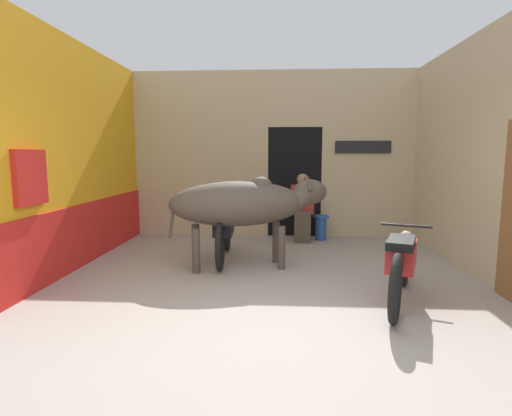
# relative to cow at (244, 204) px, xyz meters

# --- Properties ---
(ground_plane) EXTENTS (30.00, 30.00, 0.00)m
(ground_plane) POSITION_rel_cow_xyz_m (0.36, -2.19, -0.93)
(ground_plane) COLOR #9E9389
(wall_left_shopfront) EXTENTS (0.25, 4.50, 3.25)m
(wall_left_shopfront) POSITION_rel_cow_xyz_m (-2.48, 0.04, 0.64)
(wall_left_shopfront) COLOR orange
(wall_left_shopfront) RESTS_ON ground_plane
(wall_back_with_doorway) EXTENTS (5.51, 0.93, 3.25)m
(wall_back_with_doorway) POSITION_rel_cow_xyz_m (0.51, 2.54, 0.51)
(wall_back_with_doorway) COLOR #C6B289
(wall_back_with_doorway) RESTS_ON ground_plane
(wall_right_with_door) EXTENTS (0.22, 4.50, 3.25)m
(wall_right_with_door) POSITION_rel_cow_xyz_m (3.20, 0.00, 0.67)
(wall_right_with_door) COLOR #C6B289
(wall_right_with_door) RESTS_ON ground_plane
(cow) EXTENTS (2.33, 1.08, 1.34)m
(cow) POSITION_rel_cow_xyz_m (0.00, 0.00, 0.00)
(cow) COLOR #4C4238
(cow) RESTS_ON ground_plane
(motorcycle_near) EXTENTS (0.83, 1.83, 0.80)m
(motorcycle_near) POSITION_rel_cow_xyz_m (1.85, -1.28, -0.48)
(motorcycle_near) COLOR black
(motorcycle_near) RESTS_ON ground_plane
(motorcycle_far) EXTENTS (0.58, 1.89, 0.81)m
(motorcycle_far) POSITION_rel_cow_xyz_m (-0.36, 0.39, -0.47)
(motorcycle_far) COLOR black
(motorcycle_far) RESTS_ON ground_plane
(shopkeeper_seated) EXTENTS (0.43, 0.34, 1.28)m
(shopkeeper_seated) POSITION_rel_cow_xyz_m (0.93, 1.78, -0.26)
(shopkeeper_seated) COLOR brown
(shopkeeper_seated) RESTS_ON ground_plane
(plastic_stool) EXTENTS (0.30, 0.30, 0.47)m
(plastic_stool) POSITION_rel_cow_xyz_m (1.30, 1.97, -0.68)
(plastic_stool) COLOR #2856B2
(plastic_stool) RESTS_ON ground_plane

